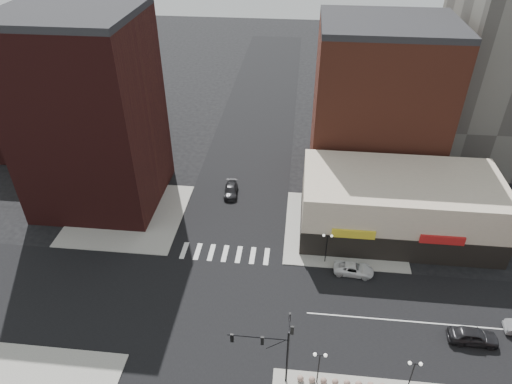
{
  "coord_description": "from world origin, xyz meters",
  "views": [
    {
      "loc": [
        8.06,
        -32.63,
        38.02
      ],
      "look_at": [
        3.95,
        6.0,
        11.0
      ],
      "focal_mm": 32.0,
      "sensor_mm": 36.0,
      "label": 1
    }
  ],
  "objects_px": {
    "street_lamp_se_a": "(319,361)",
    "street_lamp_ne": "(327,241)",
    "white_suv": "(354,269)",
    "dark_sedan_north": "(231,190)",
    "traffic_signal": "(277,343)",
    "street_lamp_se_b": "(413,369)",
    "dark_sedan_east": "(473,336)"
  },
  "relations": [
    {
      "from": "street_lamp_ne",
      "to": "traffic_signal",
      "type": "bearing_deg",
      "value": -106.75
    },
    {
      "from": "street_lamp_se_b",
      "to": "street_lamp_ne",
      "type": "distance_m",
      "value": 17.46
    },
    {
      "from": "traffic_signal",
      "to": "street_lamp_se_b",
      "type": "bearing_deg",
      "value": -0.82
    },
    {
      "from": "traffic_signal",
      "to": "street_lamp_ne",
      "type": "height_order",
      "value": "traffic_signal"
    },
    {
      "from": "white_suv",
      "to": "dark_sedan_north",
      "type": "distance_m",
      "value": 21.9
    },
    {
      "from": "traffic_signal",
      "to": "street_lamp_se_a",
      "type": "relative_size",
      "value": 1.87
    },
    {
      "from": "street_lamp_se_a",
      "to": "street_lamp_ne",
      "type": "distance_m",
      "value": 16.03
    },
    {
      "from": "traffic_signal",
      "to": "dark_sedan_north",
      "type": "relative_size",
      "value": 1.72
    },
    {
      "from": "street_lamp_se_a",
      "to": "street_lamp_se_b",
      "type": "bearing_deg",
      "value": 0.0
    },
    {
      "from": "street_lamp_se_a",
      "to": "white_suv",
      "type": "height_order",
      "value": "street_lamp_se_a"
    },
    {
      "from": "street_lamp_ne",
      "to": "white_suv",
      "type": "xyz_separation_m",
      "value": [
        3.26,
        -1.5,
        -2.65
      ]
    },
    {
      "from": "dark_sedan_east",
      "to": "traffic_signal",
      "type": "bearing_deg",
      "value": 108.83
    },
    {
      "from": "white_suv",
      "to": "dark_sedan_north",
      "type": "xyz_separation_m",
      "value": [
        -16.55,
        14.35,
        0.02
      ]
    },
    {
      "from": "street_lamp_se_a",
      "to": "street_lamp_se_b",
      "type": "relative_size",
      "value": 1.0
    },
    {
      "from": "street_lamp_ne",
      "to": "white_suv",
      "type": "distance_m",
      "value": 4.46
    },
    {
      "from": "street_lamp_se_b",
      "to": "dark_sedan_east",
      "type": "distance_m",
      "value": 9.85
    },
    {
      "from": "street_lamp_se_a",
      "to": "street_lamp_ne",
      "type": "bearing_deg",
      "value": 86.42
    },
    {
      "from": "white_suv",
      "to": "dark_sedan_east",
      "type": "bearing_deg",
      "value": -122.37
    },
    {
      "from": "street_lamp_se_b",
      "to": "dark_sedan_north",
      "type": "xyz_separation_m",
      "value": [
        -20.29,
        28.85,
        -2.64
      ]
    },
    {
      "from": "traffic_signal",
      "to": "street_lamp_ne",
      "type": "distance_m",
      "value": 16.62
    },
    {
      "from": "street_lamp_se_a",
      "to": "street_lamp_se_b",
      "type": "height_order",
      "value": "same"
    },
    {
      "from": "street_lamp_se_b",
      "to": "street_lamp_ne",
      "type": "relative_size",
      "value": 1.0
    },
    {
      "from": "traffic_signal",
      "to": "white_suv",
      "type": "distance_m",
      "value": 16.98
    },
    {
      "from": "dark_sedan_north",
      "to": "white_suv",
      "type": "bearing_deg",
      "value": -45.27
    },
    {
      "from": "street_lamp_se_b",
      "to": "dark_sedan_east",
      "type": "height_order",
      "value": "street_lamp_se_b"
    },
    {
      "from": "street_lamp_se_a",
      "to": "dark_sedan_east",
      "type": "bearing_deg",
      "value": 21.96
    },
    {
      "from": "street_lamp_se_b",
      "to": "street_lamp_ne",
      "type": "xyz_separation_m",
      "value": [
        -7.0,
        16.0,
        0.0
      ]
    },
    {
      "from": "white_suv",
      "to": "dark_sedan_east",
      "type": "relative_size",
      "value": 0.96
    },
    {
      "from": "street_lamp_se_a",
      "to": "white_suv",
      "type": "xyz_separation_m",
      "value": [
        4.26,
        14.5,
        -2.65
      ]
    },
    {
      "from": "dark_sedan_east",
      "to": "dark_sedan_north",
      "type": "distance_m",
      "value": 35.7
    },
    {
      "from": "street_lamp_se_a",
      "to": "street_lamp_se_b",
      "type": "distance_m",
      "value": 8.0
    },
    {
      "from": "white_suv",
      "to": "street_lamp_se_a",
      "type": "bearing_deg",
      "value": 168.4
    }
  ]
}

